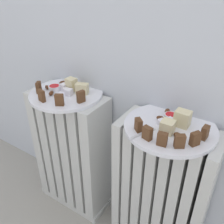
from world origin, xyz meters
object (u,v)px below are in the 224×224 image
object	(u,v)px
radiator_right	(160,194)
jam_bowl_right	(170,116)
plate_left	(66,94)
jam_bowl_left	(54,88)
radiator_left	(73,153)
fork	(144,132)
plate_right	(170,127)

from	to	relation	value
radiator_right	jam_bowl_right	bearing A→B (deg)	112.69
plate_left	jam_bowl_left	bearing A→B (deg)	-170.25
radiator_left	jam_bowl_right	xyz separation A→B (m)	(0.41, 0.03, 0.32)
radiator_right	jam_bowl_right	size ratio (longest dim) A/B	14.67
radiator_left	fork	bearing A→B (deg)	-11.85
plate_right	jam_bowl_left	distance (m)	0.48
radiator_right	plate_left	distance (m)	0.52
radiator_right	fork	xyz separation A→B (m)	(-0.05, -0.08, 0.31)
radiator_left	plate_left	xyz separation A→B (m)	(0.00, 0.00, 0.30)
jam_bowl_right	fork	distance (m)	0.12
plate_left	plate_right	world-z (taller)	same
jam_bowl_left	fork	bearing A→B (deg)	-9.27
jam_bowl_right	radiator_left	bearing A→B (deg)	-175.30
fork	jam_bowl_right	bearing A→B (deg)	72.01
jam_bowl_right	fork	world-z (taller)	jam_bowl_right
plate_left	jam_bowl_left	distance (m)	0.06
plate_left	jam_bowl_right	distance (m)	0.41
fork	radiator_left	bearing A→B (deg)	168.15
jam_bowl_left	fork	world-z (taller)	jam_bowl_left
plate_left	jam_bowl_left	xyz separation A→B (m)	(-0.05, -0.01, 0.02)
plate_left	jam_bowl_left	world-z (taller)	jam_bowl_left
radiator_left	radiator_right	bearing A→B (deg)	0.00
plate_right	plate_left	bearing A→B (deg)	180.00
jam_bowl_left	plate_right	bearing A→B (deg)	1.07
radiator_left	jam_bowl_right	distance (m)	0.52
radiator_left	plate_left	world-z (taller)	plate_left
radiator_right	plate_right	distance (m)	0.30
plate_right	jam_bowl_left	bearing A→B (deg)	-178.93
jam_bowl_left	fork	distance (m)	0.43
plate_right	jam_bowl_left	size ratio (longest dim) A/B	6.10
radiator_left	fork	world-z (taller)	fork
radiator_right	fork	distance (m)	0.32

